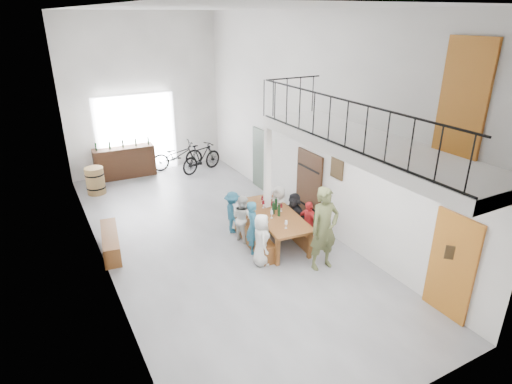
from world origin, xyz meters
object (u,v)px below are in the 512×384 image
side_bench (111,242)px  host_standing (324,229)px  bench_inner (254,238)px  serving_counter (125,162)px  tasting_table (275,216)px  oak_barrel (95,181)px  bicycle_near (177,156)px

side_bench → host_standing: bearing=-36.5°
bench_inner → serving_counter: (-1.67, 6.50, 0.32)m
bench_inner → tasting_table: bearing=-0.2°
bench_inner → oak_barrel: 6.12m
oak_barrel → bench_inner: bearing=-62.0°
bench_inner → host_standing: host_standing is taller
bench_inner → host_standing: (0.92, -1.59, 0.75)m
side_bench → bicycle_near: 6.07m
tasting_table → bench_inner: bearing=-179.4°
serving_counter → bicycle_near: bearing=0.8°
tasting_table → bicycle_near: size_ratio=1.31×
tasting_table → bench_inner: tasting_table is taller
side_bench → host_standing: 5.17m
side_bench → serving_counter: serving_counter is taller
oak_barrel → side_bench: bearing=-94.7°
side_bench → serving_counter: 5.29m
tasting_table → serving_counter: size_ratio=1.23×
oak_barrel → bicycle_near: (3.10, 1.05, 0.07)m
serving_counter → bicycle_near: 1.90m
bicycle_near → side_bench: bearing=148.6°
tasting_table → serving_counter: (-2.25, 6.56, -0.16)m
serving_counter → host_standing: 8.51m
oak_barrel → serving_counter: serving_counter is taller
oak_barrel → host_standing: (3.79, -7.00, 0.54)m
serving_counter → oak_barrel: bearing=-135.2°
side_bench → host_standing: host_standing is taller
host_standing → tasting_table: bearing=103.8°
tasting_table → serving_counter: serving_counter is taller
tasting_table → serving_counter: bearing=115.3°
serving_counter → host_standing: bearing=-69.9°
host_standing → bicycle_near: bearing=96.1°
side_bench → oak_barrel: 3.98m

